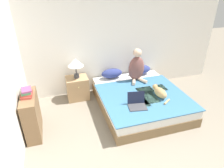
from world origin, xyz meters
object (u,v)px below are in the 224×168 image
at_px(laptop_open, 137,104).
at_px(bookshelf, 32,115).
at_px(pillow_near, 112,73).
at_px(table_lamp, 75,63).
at_px(person_sitting, 137,67).
at_px(bed, 140,99).
at_px(pillow_far, 141,70).
at_px(book_stack_top, 26,93).
at_px(nightstand, 78,88).
at_px(cat_tabby, 160,92).

xyz_separation_m(laptop_open, bookshelf, (-1.83, 0.28, -0.05)).
xyz_separation_m(pillow_near, bookshelf, (-1.75, -1.00, -0.11)).
bearing_deg(table_lamp, pillow_near, 3.36).
bearing_deg(person_sitting, bed, -103.25).
bearing_deg(pillow_far, pillow_near, 180.00).
relative_size(table_lamp, bookshelf, 0.58).
distance_m(pillow_far, person_sitting, 0.43).
xyz_separation_m(person_sitting, laptop_open, (-0.41, -1.00, -0.26)).
relative_size(person_sitting, laptop_open, 2.06).
height_order(laptop_open, book_stack_top, book_stack_top).
height_order(pillow_near, nightstand, pillow_near).
distance_m(nightstand, book_stack_top, 1.44).
distance_m(bed, pillow_near, 0.94).
bearing_deg(bed, laptop_open, -121.13).
distance_m(pillow_far, bookshelf, 2.68).
height_order(person_sitting, table_lamp, person_sitting).
xyz_separation_m(bed, book_stack_top, (-2.12, -0.19, 0.64)).
bearing_deg(book_stack_top, cat_tabby, -1.89).
xyz_separation_m(bed, laptop_open, (-0.28, -0.47, 0.25)).
distance_m(person_sitting, table_lamp, 1.35).
xyz_separation_m(pillow_near, laptop_open, (0.09, -1.28, -0.05)).
distance_m(table_lamp, bookshelf, 1.41).
xyz_separation_m(pillow_near, cat_tabby, (0.66, -1.08, -0.02)).
bearing_deg(book_stack_top, table_lamp, 45.95).
bearing_deg(laptop_open, bookshelf, -179.60).
distance_m(pillow_near, book_stack_top, 2.04).
xyz_separation_m(pillow_far, person_sitting, (-0.24, -0.28, 0.21)).
bearing_deg(nightstand, table_lamp, 5.34).
height_order(bed, bookshelf, bookshelf).
relative_size(cat_tabby, nightstand, 1.08).
relative_size(pillow_far, person_sitting, 0.67).
distance_m(laptop_open, book_stack_top, 1.90).
bearing_deg(table_lamp, bed, -32.64).
bearing_deg(table_lamp, book_stack_top, -134.05).
bearing_deg(nightstand, book_stack_top, -133.97).
xyz_separation_m(person_sitting, bookshelf, (-2.24, -0.72, -0.32)).
bearing_deg(book_stack_top, nightstand, 46.03).
distance_m(pillow_far, cat_tabby, 1.08).
bearing_deg(book_stack_top, bookshelf, -81.00).
distance_m(pillow_far, book_stack_top, 2.70).
bearing_deg(pillow_near, table_lamp, -176.64).
xyz_separation_m(laptop_open, book_stack_top, (-1.83, 0.28, 0.39)).
distance_m(pillow_far, laptop_open, 1.44).
height_order(person_sitting, cat_tabby, person_sitting).
xyz_separation_m(bed, pillow_near, (-0.37, 0.81, 0.30)).
bearing_deg(bed, book_stack_top, -174.89).
bearing_deg(bed, person_sitting, 76.75).
distance_m(cat_tabby, table_lamp, 1.85).
bearing_deg(book_stack_top, bed, 5.11).
distance_m(pillow_far, nightstand, 1.58).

